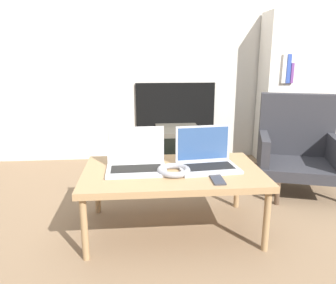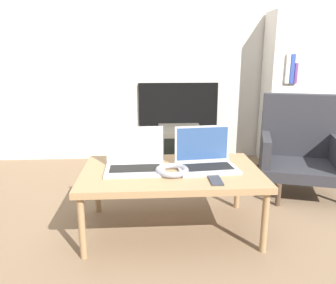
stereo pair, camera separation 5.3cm
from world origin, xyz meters
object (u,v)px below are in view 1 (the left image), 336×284
armchair (297,145)px  phone (218,180)px  headphones (173,170)px  laptop_left (136,160)px  laptop_right (206,159)px  tv (178,147)px

armchair → phone: bearing=-119.3°
headphones → armchair: size_ratio=0.26×
laptop_left → phone: size_ratio=2.46×
laptop_right → armchair: (0.83, 0.54, -0.08)m
tv → armchair: (0.86, -0.62, 0.17)m
armchair → laptop_right: bearing=-129.4°
laptop_left → tv: size_ratio=0.72×
laptop_right → phone: 0.23m
laptop_right → armchair: size_ratio=0.49×
laptop_right → headphones: 0.23m
laptop_left → laptop_right: size_ratio=0.95×
laptop_left → headphones: laptop_left is taller
phone → laptop_right: bearing=94.2°
laptop_left → tv: laptop_left is taller
headphones → armchair: armchair is taller
phone → armchair: armchair is taller
phone → tv: (-0.04, 1.39, -0.20)m
headphones → armchair: (1.04, 0.64, -0.05)m
armchair → headphones: bearing=-131.0°
laptop_right → laptop_left: bearing=174.1°
headphones → phone: 0.26m
laptop_left → phone: 0.49m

